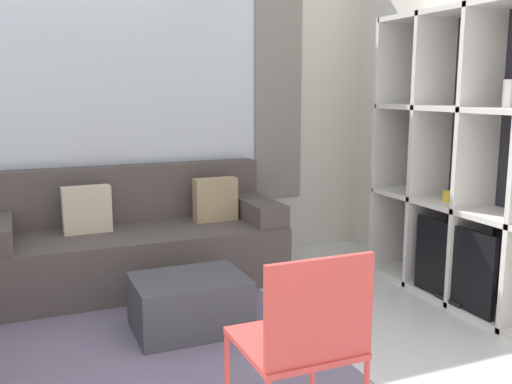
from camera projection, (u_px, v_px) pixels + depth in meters
The scene contains 7 objects.
wall_back at pixel (115, 102), 4.52m from camera, with size 5.67×0.11×2.70m.
wall_right at pixel (499, 106), 3.84m from camera, with size 0.07×4.56×2.70m, color silver.
area_rug at pixel (49, 353), 3.18m from camera, with size 2.97×2.04×0.01m, color slate.
shelving_unit at pixel (480, 166), 3.77m from camera, with size 0.38×1.87×2.00m.
couch_main at pixel (136, 243), 4.30m from camera, with size 2.15×0.86×0.87m.
ottoman at pixel (190, 304), 3.46m from camera, with size 0.67×0.50×0.34m.
folding_chair at pixel (304, 336), 2.21m from camera, with size 0.44×0.46×0.86m.
Camera 1 is at (-0.74, -1.27, 1.46)m, focal length 40.00 mm.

